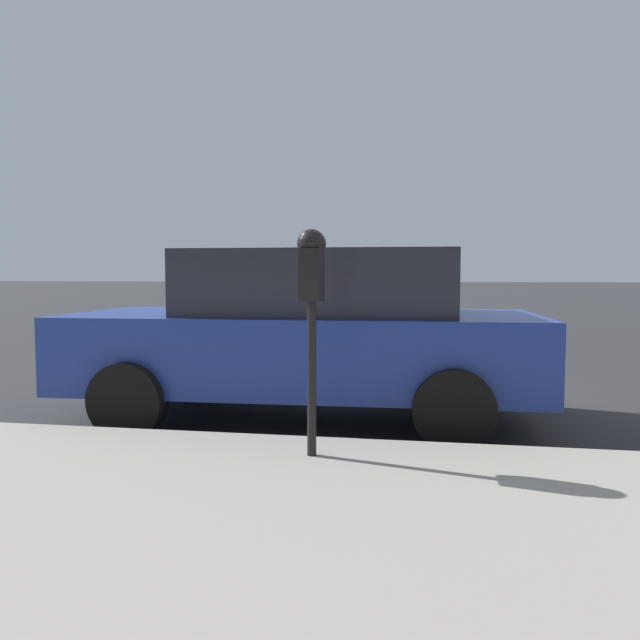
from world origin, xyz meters
TOP-DOWN VIEW (x-y plane):
  - ground_plane at (0.00, 0.00)m, footprint 220.00×220.00m
  - parking_meter at (-2.67, -0.01)m, footprint 0.21×0.19m
  - car_blue at (-0.92, 0.34)m, footprint 2.20×4.34m

SIDE VIEW (x-z plane):
  - ground_plane at x=0.00m, z-range 0.00..0.00m
  - car_blue at x=-0.92m, z-range 0.03..1.61m
  - parking_meter at x=-2.67m, z-range 0.56..2.05m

